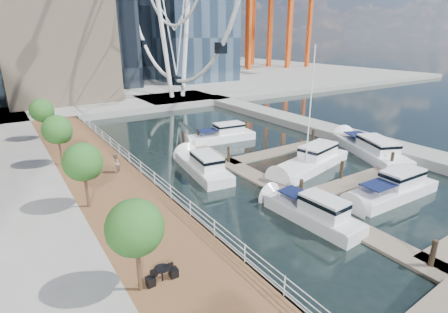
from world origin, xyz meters
TOP-DOWN VIEW (x-y plane):
  - ground at (0.00, 0.00)m, footprint 520.00×520.00m
  - boardwalk at (-9.00, 15.00)m, footprint 6.00×60.00m
  - seawall at (-6.00, 15.00)m, footprint 0.25×60.00m
  - land_far at (0.00, 102.00)m, footprint 200.00×114.00m
  - breakwater at (20.00, 20.00)m, footprint 4.00×60.00m
  - pier at (14.00, 52.00)m, footprint 14.00×12.00m
  - railing at (-6.10, 15.00)m, footprint 0.10×60.00m
  - floating_docks at (7.97, 9.98)m, footprint 16.00×34.00m
  - port_cranes at (67.67, 95.67)m, footprint 40.00×52.00m
  - street_trees at (-11.40, 14.00)m, footprint 2.60×42.60m
  - yacht_foreground at (9.54, 4.43)m, footprint 9.48×2.79m
  - pedestrian_near at (-8.74, 7.95)m, footprint 0.68×0.60m
  - pedestrian_mid at (-7.85, 19.30)m, footprint 1.04×1.04m
  - pedestrian_far at (-9.35, 33.26)m, footprint 1.17×1.06m
  - moored_yachts at (8.50, 11.25)m, footprint 23.33×38.30m

SIDE VIEW (x-z plane):
  - ground at x=0.00m, z-range 0.00..0.00m
  - yacht_foreground at x=9.54m, z-range -1.07..1.07m
  - moored_yachts at x=8.50m, z-range -5.75..5.75m
  - floating_docks at x=7.97m, z-range -0.81..1.79m
  - boardwalk at x=-9.00m, z-range 0.00..1.00m
  - seawall at x=-6.00m, z-range 0.00..1.00m
  - land_far at x=0.00m, z-range 0.00..1.00m
  - breakwater at x=20.00m, z-range 0.00..1.00m
  - pier at x=14.00m, z-range 0.00..1.00m
  - railing at x=-6.10m, z-range 1.00..2.05m
  - pedestrian_near at x=-8.74m, z-range 1.00..2.58m
  - pedestrian_mid at x=-7.85m, z-range 1.00..2.70m
  - pedestrian_far at x=-9.35m, z-range 1.00..2.91m
  - street_trees at x=-11.40m, z-range 1.99..6.59m
  - port_cranes at x=67.67m, z-range 1.00..39.00m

